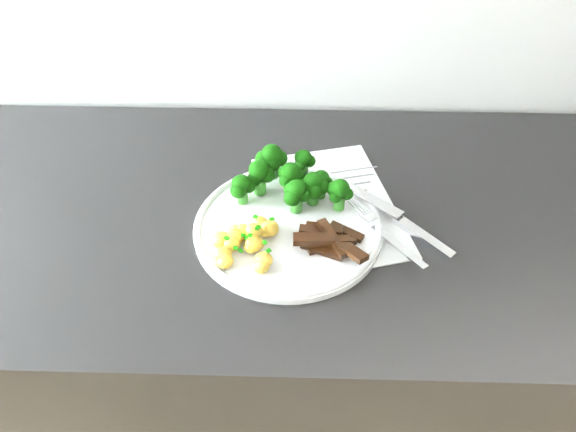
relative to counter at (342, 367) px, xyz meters
The scene contains 8 objects.
counter is the anchor object (origin of this frame).
recipe_paper 0.46m from the counter, 155.76° to the left, with size 0.27×0.34×0.00m.
plate 0.48m from the counter, 162.61° to the right, with size 0.30×0.30×0.02m.
broccoli 0.52m from the counter, 164.40° to the left, with size 0.19×0.12×0.07m.
potatoes 0.52m from the counter, 154.79° to the right, with size 0.10×0.11×0.04m.
beef_strips 0.49m from the counter, 125.08° to the right, with size 0.11×0.10×0.03m.
fork 0.48m from the counter, 61.12° to the right, with size 0.11×0.15×0.02m.
knife 0.47m from the counter, 23.24° to the right, with size 0.18×0.18×0.02m.
Camera 1 is at (-0.16, 1.02, 1.52)m, focal length 34.36 mm.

